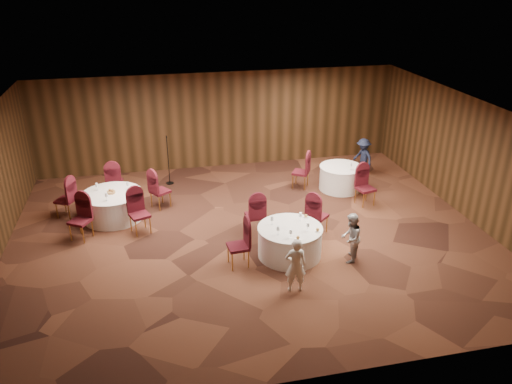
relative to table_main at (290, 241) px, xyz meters
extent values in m
plane|color=black|center=(-0.72, 1.16, -0.38)|extent=(12.00, 12.00, 0.00)
plane|color=silver|center=(-0.72, 1.16, 2.82)|extent=(12.00, 12.00, 0.00)
plane|color=black|center=(-0.72, 6.16, 1.22)|extent=(12.00, 0.00, 12.00)
plane|color=black|center=(-0.72, -3.84, 1.22)|extent=(12.00, 0.00, 12.00)
plane|color=black|center=(5.28, 1.16, 1.22)|extent=(0.00, 10.00, 10.00)
cylinder|color=white|center=(0.00, 0.00, -0.02)|extent=(1.50, 1.50, 0.72)
cylinder|color=white|center=(0.00, 0.00, 0.35)|extent=(1.53, 1.53, 0.03)
cylinder|color=white|center=(-4.16, 2.88, -0.02)|extent=(1.58, 1.58, 0.72)
cylinder|color=white|center=(-4.16, 2.88, 0.35)|extent=(1.61, 1.61, 0.03)
cylinder|color=white|center=(2.58, 3.40, -0.02)|extent=(1.28, 1.28, 0.72)
cylinder|color=white|center=(2.58, 3.40, 0.35)|extent=(1.30, 1.30, 0.03)
cylinder|color=silver|center=(-0.12, -0.46, 0.37)|extent=(0.06, 0.06, 0.01)
cylinder|color=silver|center=(-0.12, -0.46, 0.43)|extent=(0.01, 0.01, 0.11)
cone|color=silver|center=(-0.12, -0.46, 0.53)|extent=(0.08, 0.08, 0.10)
cylinder|color=silver|center=(0.35, -0.24, 0.37)|extent=(0.06, 0.06, 0.01)
cylinder|color=silver|center=(0.35, -0.24, 0.43)|extent=(0.01, 0.01, 0.11)
cone|color=silver|center=(0.35, -0.24, 0.53)|extent=(0.08, 0.08, 0.10)
cylinder|color=silver|center=(0.33, 0.28, 0.37)|extent=(0.06, 0.06, 0.01)
cylinder|color=silver|center=(0.33, 0.28, 0.43)|extent=(0.01, 0.01, 0.11)
cone|color=silver|center=(0.33, 0.28, 0.53)|extent=(0.08, 0.08, 0.10)
cylinder|color=silver|center=(-0.36, -0.26, 0.37)|extent=(0.06, 0.06, 0.01)
cylinder|color=silver|center=(-0.36, -0.26, 0.43)|extent=(0.01, 0.01, 0.11)
cone|color=silver|center=(-0.36, -0.26, 0.53)|extent=(0.08, 0.08, 0.10)
cylinder|color=silver|center=(-0.38, 0.24, 0.37)|extent=(0.06, 0.06, 0.01)
cylinder|color=silver|center=(-0.38, 0.24, 0.43)|extent=(0.01, 0.01, 0.11)
cone|color=silver|center=(-0.38, 0.24, 0.53)|extent=(0.08, 0.08, 0.10)
cylinder|color=white|center=(0.02, -0.56, 0.37)|extent=(0.15, 0.15, 0.01)
sphere|color=#9E6B33|center=(0.02, -0.56, 0.41)|extent=(0.08, 0.08, 0.08)
cylinder|color=white|center=(0.57, -0.30, 0.37)|extent=(0.15, 0.15, 0.01)
sphere|color=#9E6B33|center=(0.57, -0.30, 0.41)|extent=(0.08, 0.08, 0.08)
cylinder|color=white|center=(0.51, 0.42, 0.37)|extent=(0.15, 0.15, 0.01)
sphere|color=#9E6B33|center=(0.51, 0.42, 0.41)|extent=(0.08, 0.08, 0.08)
cylinder|color=silver|center=(-3.72, 3.05, 0.37)|extent=(0.06, 0.06, 0.01)
cylinder|color=silver|center=(-3.72, 3.05, 0.43)|extent=(0.01, 0.01, 0.11)
cone|color=silver|center=(-3.72, 3.05, 0.53)|extent=(0.08, 0.08, 0.10)
cylinder|color=silver|center=(-4.54, 3.15, 0.37)|extent=(0.06, 0.06, 0.01)
cylinder|color=silver|center=(-4.54, 3.15, 0.43)|extent=(0.01, 0.01, 0.11)
cone|color=silver|center=(-4.54, 3.15, 0.53)|extent=(0.08, 0.08, 0.10)
cylinder|color=silver|center=(-4.25, 2.43, 0.37)|extent=(0.06, 0.06, 0.01)
cylinder|color=silver|center=(-4.25, 2.43, 0.43)|extent=(0.01, 0.01, 0.11)
cone|color=silver|center=(-4.25, 2.43, 0.53)|extent=(0.08, 0.08, 0.10)
cylinder|color=olive|center=(-4.16, 2.88, 0.39)|extent=(0.22, 0.22, 0.06)
sphere|color=#9E6B33|center=(-4.19, 2.90, 0.45)|extent=(0.07, 0.07, 0.07)
sphere|color=#9E6B33|center=(-4.12, 2.86, 0.45)|extent=(0.07, 0.07, 0.07)
cylinder|color=silver|center=(2.76, 3.10, 0.37)|extent=(0.06, 0.06, 0.01)
cylinder|color=silver|center=(2.76, 3.10, 0.43)|extent=(0.01, 0.01, 0.11)
cone|color=silver|center=(2.76, 3.10, 0.53)|extent=(0.08, 0.08, 0.10)
cylinder|color=black|center=(-2.53, 4.95, -0.37)|extent=(0.24, 0.24, 0.02)
cylinder|color=black|center=(-2.53, 4.95, 0.41)|extent=(0.02, 0.02, 1.54)
cylinder|color=black|center=(-2.53, 5.00, 1.15)|extent=(0.04, 0.12, 0.04)
imported|color=silver|center=(-0.28, -1.39, 0.24)|extent=(0.49, 0.35, 1.24)
imported|color=#A8A8AD|center=(1.30, -0.53, 0.23)|extent=(0.70, 0.74, 1.20)
imported|color=#161C32|center=(3.68, 4.29, 0.25)|extent=(0.68, 0.91, 1.26)
camera|label=1|loc=(-2.96, -9.81, 5.93)|focal=35.00mm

